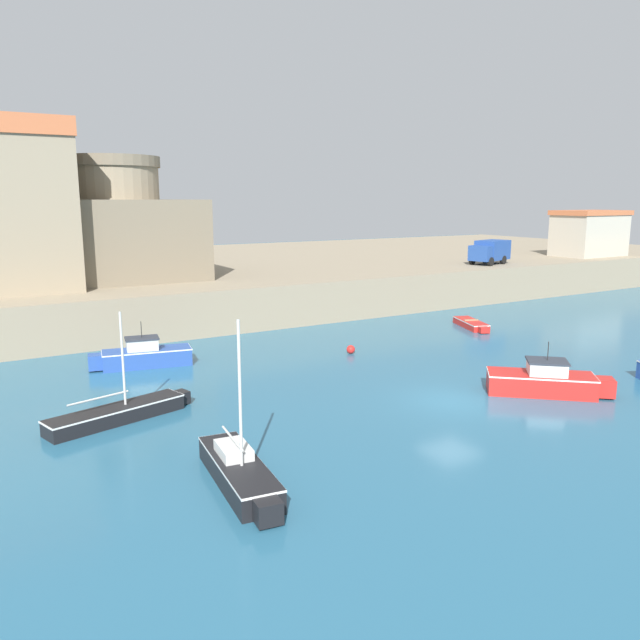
{
  "coord_description": "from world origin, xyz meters",
  "views": [
    {
      "loc": [
        -19.21,
        -20.44,
        9.14
      ],
      "look_at": [
        -0.51,
        11.03,
        2.0
      ],
      "focal_mm": 35.0,
      "sensor_mm": 36.0,
      "label": 1
    }
  ],
  "objects_px": {
    "dinghy_red_4": "(472,324)",
    "fortress": "(116,231)",
    "truck_on_quay": "(490,251)",
    "motorboat_blue_0": "(144,355)",
    "mooring_buoy": "(351,349)",
    "motorboat_red_2": "(545,381)",
    "sailboat_black_3": "(239,471)",
    "sailboat_black_1": "(119,413)",
    "harbor_shed_near_wharf": "(589,233)"
  },
  "relations": [
    {
      "from": "dinghy_red_4",
      "to": "fortress",
      "type": "relative_size",
      "value": 0.38
    },
    {
      "from": "motorboat_red_2",
      "to": "motorboat_blue_0",
      "type": "bearing_deg",
      "value": 135.62
    },
    {
      "from": "dinghy_red_4",
      "to": "truck_on_quay",
      "type": "bearing_deg",
      "value": 40.35
    },
    {
      "from": "sailboat_black_1",
      "to": "mooring_buoy",
      "type": "height_order",
      "value": "sailboat_black_1"
    },
    {
      "from": "mooring_buoy",
      "to": "harbor_shed_near_wharf",
      "type": "distance_m",
      "value": 41.44
    },
    {
      "from": "motorboat_blue_0",
      "to": "harbor_shed_near_wharf",
      "type": "xyz_separation_m",
      "value": [
        50.51,
        9.35,
        4.92
      ]
    },
    {
      "from": "harbor_shed_near_wharf",
      "to": "sailboat_black_3",
      "type": "bearing_deg",
      "value": -153.74
    },
    {
      "from": "harbor_shed_near_wharf",
      "to": "sailboat_black_1",
      "type": "bearing_deg",
      "value": -161.94
    },
    {
      "from": "truck_on_quay",
      "to": "sailboat_black_1",
      "type": "bearing_deg",
      "value": -156.45
    },
    {
      "from": "motorboat_blue_0",
      "to": "harbor_shed_near_wharf",
      "type": "height_order",
      "value": "harbor_shed_near_wharf"
    },
    {
      "from": "harbor_shed_near_wharf",
      "to": "truck_on_quay",
      "type": "distance_m",
      "value": 15.69
    },
    {
      "from": "sailboat_black_3",
      "to": "fortress",
      "type": "height_order",
      "value": "fortress"
    },
    {
      "from": "motorboat_red_2",
      "to": "sailboat_black_3",
      "type": "relative_size",
      "value": 0.9
    },
    {
      "from": "fortress",
      "to": "harbor_shed_near_wharf",
      "type": "height_order",
      "value": "fortress"
    },
    {
      "from": "motorboat_blue_0",
      "to": "motorboat_red_2",
      "type": "bearing_deg",
      "value": -44.38
    },
    {
      "from": "motorboat_red_2",
      "to": "truck_on_quay",
      "type": "bearing_deg",
      "value": 49.44
    },
    {
      "from": "harbor_shed_near_wharf",
      "to": "truck_on_quay",
      "type": "xyz_separation_m",
      "value": [
        -15.62,
        -0.91,
        -1.22
      ]
    },
    {
      "from": "motorboat_blue_0",
      "to": "sailboat_black_3",
      "type": "distance_m",
      "value": 16.28
    },
    {
      "from": "sailboat_black_1",
      "to": "sailboat_black_3",
      "type": "xyz_separation_m",
      "value": [
        1.95,
        -8.03,
        0.11
      ]
    },
    {
      "from": "motorboat_blue_0",
      "to": "fortress",
      "type": "bearing_deg",
      "value": 81.06
    },
    {
      "from": "sailboat_black_3",
      "to": "truck_on_quay",
      "type": "bearing_deg",
      "value": 34.26
    },
    {
      "from": "sailboat_black_1",
      "to": "truck_on_quay",
      "type": "height_order",
      "value": "truck_on_quay"
    },
    {
      "from": "motorboat_red_2",
      "to": "mooring_buoy",
      "type": "bearing_deg",
      "value": 107.73
    },
    {
      "from": "motorboat_red_2",
      "to": "sailboat_black_1",
      "type": "bearing_deg",
      "value": 160.33
    },
    {
      "from": "sailboat_black_1",
      "to": "fortress",
      "type": "bearing_deg",
      "value": 76.55
    },
    {
      "from": "mooring_buoy",
      "to": "fortress",
      "type": "height_order",
      "value": "fortress"
    },
    {
      "from": "fortress",
      "to": "harbor_shed_near_wharf",
      "type": "xyz_separation_m",
      "value": [
        48.0,
        -6.59,
        -1.13
      ]
    },
    {
      "from": "dinghy_red_4",
      "to": "fortress",
      "type": "xyz_separation_m",
      "value": [
        -20.71,
        17.41,
        6.4
      ]
    },
    {
      "from": "sailboat_black_1",
      "to": "dinghy_red_4",
      "type": "relative_size",
      "value": 1.47
    },
    {
      "from": "harbor_shed_near_wharf",
      "to": "motorboat_blue_0",
      "type": "bearing_deg",
      "value": -169.51
    },
    {
      "from": "sailboat_black_1",
      "to": "fortress",
      "type": "relative_size",
      "value": 0.56
    },
    {
      "from": "sailboat_black_3",
      "to": "truck_on_quay",
      "type": "relative_size",
      "value": 1.25
    },
    {
      "from": "mooring_buoy",
      "to": "truck_on_quay",
      "type": "relative_size",
      "value": 0.11
    },
    {
      "from": "sailboat_black_3",
      "to": "truck_on_quay",
      "type": "distance_m",
      "value": 43.97
    },
    {
      "from": "motorboat_blue_0",
      "to": "sailboat_black_1",
      "type": "height_order",
      "value": "sailboat_black_1"
    },
    {
      "from": "fortress",
      "to": "mooring_buoy",
      "type": "bearing_deg",
      "value": -65.24
    },
    {
      "from": "motorboat_blue_0",
      "to": "mooring_buoy",
      "type": "xyz_separation_m",
      "value": [
        11.45,
        -3.46,
        -0.36
      ]
    },
    {
      "from": "dinghy_red_4",
      "to": "truck_on_quay",
      "type": "height_order",
      "value": "truck_on_quay"
    },
    {
      "from": "sailboat_black_1",
      "to": "truck_on_quay",
      "type": "relative_size",
      "value": 1.37
    },
    {
      "from": "sailboat_black_3",
      "to": "dinghy_red_4",
      "type": "relative_size",
      "value": 1.33
    },
    {
      "from": "harbor_shed_near_wharf",
      "to": "dinghy_red_4",
      "type": "bearing_deg",
      "value": -158.36
    },
    {
      "from": "sailboat_black_1",
      "to": "mooring_buoy",
      "type": "distance_m",
      "value": 15.46
    },
    {
      "from": "motorboat_blue_0",
      "to": "mooring_buoy",
      "type": "relative_size",
      "value": 11.01
    },
    {
      "from": "sailboat_black_1",
      "to": "harbor_shed_near_wharf",
      "type": "distance_m",
      "value": 56.79
    },
    {
      "from": "motorboat_red_2",
      "to": "fortress",
      "type": "distance_m",
      "value": 33.69
    },
    {
      "from": "motorboat_blue_0",
      "to": "mooring_buoy",
      "type": "height_order",
      "value": "motorboat_blue_0"
    },
    {
      "from": "sailboat_black_1",
      "to": "harbor_shed_near_wharf",
      "type": "xyz_separation_m",
      "value": [
        53.77,
        17.54,
        5.16
      ]
    },
    {
      "from": "mooring_buoy",
      "to": "truck_on_quay",
      "type": "bearing_deg",
      "value": 26.92
    },
    {
      "from": "sailboat_black_1",
      "to": "harbor_shed_near_wharf",
      "type": "relative_size",
      "value": 0.83
    },
    {
      "from": "sailboat_black_3",
      "to": "harbor_shed_near_wharf",
      "type": "bearing_deg",
      "value": 26.26
    }
  ]
}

